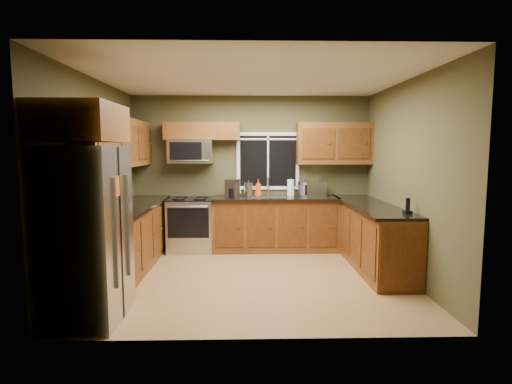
{
  "coord_description": "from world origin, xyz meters",
  "views": [
    {
      "loc": [
        -0.09,
        -5.36,
        1.77
      ],
      "look_at": [
        0.05,
        0.35,
        1.15
      ],
      "focal_mm": 28.0,
      "sensor_mm": 36.0,
      "label": 1
    }
  ],
  "objects_px": {
    "toaster_oven": "(312,189)",
    "soap_bottle_b": "(291,190)",
    "microwave": "(191,151)",
    "soap_bottle_c": "(237,190)",
    "soap_bottle_a": "(258,188)",
    "cordless_phone": "(408,209)",
    "refrigerator": "(86,234)",
    "coffee_maker": "(232,189)",
    "paper_towel_roll": "(291,188)",
    "range": "(191,224)",
    "kettle": "(249,188)"
  },
  "relations": [
    {
      "from": "toaster_oven",
      "to": "soap_bottle_a",
      "type": "height_order",
      "value": "soap_bottle_a"
    },
    {
      "from": "soap_bottle_a",
      "to": "cordless_phone",
      "type": "distance_m",
      "value": 2.68
    },
    {
      "from": "kettle",
      "to": "soap_bottle_b",
      "type": "xyz_separation_m",
      "value": [
        0.75,
        0.05,
        -0.03
      ]
    },
    {
      "from": "toaster_oven",
      "to": "cordless_phone",
      "type": "xyz_separation_m",
      "value": [
        0.9,
        -1.97,
        -0.07
      ]
    },
    {
      "from": "toaster_oven",
      "to": "kettle",
      "type": "relative_size",
      "value": 1.71
    },
    {
      "from": "toaster_oven",
      "to": "cordless_phone",
      "type": "bearing_deg",
      "value": -65.3
    },
    {
      "from": "refrigerator",
      "to": "soap_bottle_b",
      "type": "relative_size",
      "value": 9.15
    },
    {
      "from": "toaster_oven",
      "to": "range",
      "type": "bearing_deg",
      "value": -176.05
    },
    {
      "from": "range",
      "to": "refrigerator",
      "type": "bearing_deg",
      "value": -103.97
    },
    {
      "from": "paper_towel_roll",
      "to": "toaster_oven",
      "type": "bearing_deg",
      "value": -5.94
    },
    {
      "from": "range",
      "to": "cordless_phone",
      "type": "distance_m",
      "value": 3.57
    },
    {
      "from": "refrigerator",
      "to": "range",
      "type": "xyz_separation_m",
      "value": [
        0.69,
        2.77,
        -0.43
      ]
    },
    {
      "from": "refrigerator",
      "to": "coffee_maker",
      "type": "distance_m",
      "value": 3.05
    },
    {
      "from": "paper_towel_roll",
      "to": "soap_bottle_b",
      "type": "bearing_deg",
      "value": 86.0
    },
    {
      "from": "microwave",
      "to": "paper_towel_roll",
      "type": "relative_size",
      "value": 2.4
    },
    {
      "from": "soap_bottle_a",
      "to": "toaster_oven",
      "type": "bearing_deg",
      "value": 2.1
    },
    {
      "from": "soap_bottle_a",
      "to": "soap_bottle_b",
      "type": "distance_m",
      "value": 0.59
    },
    {
      "from": "toaster_oven",
      "to": "soap_bottle_b",
      "type": "height_order",
      "value": "toaster_oven"
    },
    {
      "from": "paper_towel_roll",
      "to": "soap_bottle_c",
      "type": "relative_size",
      "value": 1.74
    },
    {
      "from": "paper_towel_roll",
      "to": "kettle",
      "type": "bearing_deg",
      "value": -179.55
    },
    {
      "from": "cordless_phone",
      "to": "microwave",
      "type": "bearing_deg",
      "value": 147.16
    },
    {
      "from": "refrigerator",
      "to": "coffee_maker",
      "type": "height_order",
      "value": "refrigerator"
    },
    {
      "from": "refrigerator",
      "to": "kettle",
      "type": "relative_size",
      "value": 6.27
    },
    {
      "from": "refrigerator",
      "to": "kettle",
      "type": "xyz_separation_m",
      "value": [
        1.69,
        2.95,
        0.17
      ]
    },
    {
      "from": "toaster_oven",
      "to": "coffee_maker",
      "type": "bearing_deg",
      "value": -171.13
    },
    {
      "from": "soap_bottle_a",
      "to": "cordless_phone",
      "type": "bearing_deg",
      "value": -46.07
    },
    {
      "from": "refrigerator",
      "to": "cordless_phone",
      "type": "bearing_deg",
      "value": 14.33
    },
    {
      "from": "coffee_maker",
      "to": "soap_bottle_b",
      "type": "relative_size",
      "value": 1.6
    },
    {
      "from": "refrigerator",
      "to": "toaster_oven",
      "type": "height_order",
      "value": "refrigerator"
    },
    {
      "from": "paper_towel_roll",
      "to": "soap_bottle_b",
      "type": "height_order",
      "value": "paper_towel_roll"
    },
    {
      "from": "kettle",
      "to": "paper_towel_roll",
      "type": "xyz_separation_m",
      "value": [
        0.75,
        0.01,
        0.01
      ]
    },
    {
      "from": "coffee_maker",
      "to": "soap_bottle_b",
      "type": "distance_m",
      "value": 1.07
    },
    {
      "from": "microwave",
      "to": "cordless_phone",
      "type": "xyz_separation_m",
      "value": [
        3.03,
        -1.96,
        -0.73
      ]
    },
    {
      "from": "toaster_oven",
      "to": "paper_towel_roll",
      "type": "xyz_separation_m",
      "value": [
        -0.38,
        0.04,
        0.02
      ]
    },
    {
      "from": "toaster_oven",
      "to": "paper_towel_roll",
      "type": "relative_size",
      "value": 1.55
    },
    {
      "from": "soap_bottle_c",
      "to": "cordless_phone",
      "type": "relative_size",
      "value": 0.89
    },
    {
      "from": "microwave",
      "to": "soap_bottle_c",
      "type": "bearing_deg",
      "value": 6.72
    },
    {
      "from": "kettle",
      "to": "range",
      "type": "bearing_deg",
      "value": -169.77
    },
    {
      "from": "paper_towel_roll",
      "to": "soap_bottle_c",
      "type": "xyz_separation_m",
      "value": [
        -0.95,
        0.04,
        -0.05
      ]
    },
    {
      "from": "refrigerator",
      "to": "soap_bottle_a",
      "type": "height_order",
      "value": "refrigerator"
    },
    {
      "from": "refrigerator",
      "to": "coffee_maker",
      "type": "xyz_separation_m",
      "value": [
        1.41,
        2.7,
        0.19
      ]
    },
    {
      "from": "paper_towel_roll",
      "to": "cordless_phone",
      "type": "height_order",
      "value": "paper_towel_roll"
    },
    {
      "from": "kettle",
      "to": "soap_bottle_a",
      "type": "height_order",
      "value": "soap_bottle_a"
    },
    {
      "from": "toaster_oven",
      "to": "soap_bottle_b",
      "type": "relative_size",
      "value": 2.5
    },
    {
      "from": "toaster_oven",
      "to": "kettle",
      "type": "height_order",
      "value": "kettle"
    },
    {
      "from": "microwave",
      "to": "refrigerator",
      "type": "bearing_deg",
      "value": -103.34
    },
    {
      "from": "refrigerator",
      "to": "paper_towel_roll",
      "type": "bearing_deg",
      "value": 50.51
    },
    {
      "from": "range",
      "to": "soap_bottle_a",
      "type": "xyz_separation_m",
      "value": [
        1.17,
        0.11,
        0.62
      ]
    },
    {
      "from": "refrigerator",
      "to": "soap_bottle_c",
      "type": "xyz_separation_m",
      "value": [
        1.49,
        3.0,
        0.13
      ]
    },
    {
      "from": "microwave",
      "to": "toaster_oven",
      "type": "distance_m",
      "value": 2.23
    }
  ]
}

